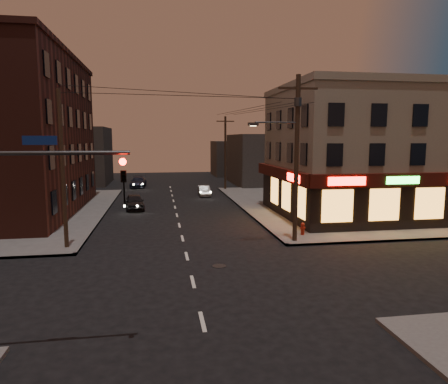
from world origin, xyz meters
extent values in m
plane|color=black|center=(0.00, 0.00, 0.00)|extent=(120.00, 120.00, 0.00)
cube|color=#514F4C|center=(18.00, 19.00, 0.07)|extent=(24.00, 28.00, 0.15)
cube|color=gray|center=(16.00, 13.50, 5.15)|extent=(15.00, 12.00, 10.00)
cube|color=gray|center=(16.00, 13.50, 10.40)|extent=(15.20, 12.20, 0.50)
cube|color=black|center=(16.00, 7.55, 1.85)|extent=(15.12, 0.25, 3.40)
cube|color=black|center=(8.55, 13.50, 1.85)|extent=(0.25, 12.12, 3.40)
cube|color=#3B0F09|center=(16.00, 7.25, 3.65)|extent=(15.60, 0.50, 0.90)
cube|color=#3B0F09|center=(8.25, 13.50, 3.65)|extent=(0.50, 12.60, 0.90)
cube|color=#FF140C|center=(10.70, 6.98, 3.65)|extent=(2.60, 0.06, 0.55)
cube|color=#26FF3F|center=(14.70, 6.98, 3.65)|extent=(2.40, 0.06, 0.50)
cube|color=#FF140C|center=(7.98, 9.70, 3.65)|extent=(0.06, 2.60, 0.55)
cube|color=#FFA038|center=(15.40, 7.40, 1.95)|extent=(12.40, 0.08, 2.20)
cube|color=#FFA038|center=(8.40, 12.50, 1.95)|extent=(0.08, 8.40, 2.20)
cube|color=#461E16|center=(-14.50, 19.00, 6.65)|extent=(12.00, 20.00, 13.00)
cube|color=#3F3D3A|center=(14.00, 38.00, 3.50)|extent=(10.00, 12.00, 7.00)
cube|color=#3F3D3A|center=(-13.00, 42.00, 4.00)|extent=(9.00, 10.00, 8.00)
cube|color=#3F3D3A|center=(12.00, 52.00, 3.00)|extent=(8.00, 8.00, 6.00)
cylinder|color=#382619|center=(6.80, 5.80, 5.15)|extent=(0.28, 0.28, 10.00)
cube|color=#382619|center=(6.80, 5.80, 9.35)|extent=(2.40, 0.12, 0.12)
cylinder|color=#333538|center=(6.80, 5.80, 8.55)|extent=(0.44, 0.44, 0.50)
cylinder|color=#333538|center=(5.50, 5.80, 7.35)|extent=(2.60, 0.10, 0.10)
cube|color=#333538|center=(4.10, 5.80, 7.25)|extent=(0.60, 0.25, 0.18)
cube|color=#FFD88C|center=(4.10, 5.80, 7.15)|extent=(0.35, 0.15, 0.04)
cylinder|color=#382619|center=(6.80, 32.00, 4.65)|extent=(0.26, 0.26, 9.00)
cylinder|color=#382619|center=(-6.80, 6.50, 4.65)|extent=(0.24, 0.24, 9.00)
cylinder|color=#333538|center=(-4.40, -5.60, 6.00)|extent=(4.40, 0.12, 0.12)
imported|color=black|center=(-2.40, -5.60, 5.50)|extent=(0.16, 0.20, 1.00)
sphere|color=#FF0C05|center=(-2.40, -5.72, 5.75)|extent=(0.20, 0.20, 0.20)
cube|color=navy|center=(-4.60, -5.60, 6.35)|extent=(0.90, 0.05, 0.25)
imported|color=black|center=(-3.68, 19.45, 0.69)|extent=(2.04, 4.20, 1.38)
imported|color=gray|center=(3.55, 27.15, 0.58)|extent=(1.27, 3.55, 1.17)
imported|color=black|center=(-4.19, 36.65, 0.69)|extent=(2.13, 4.81, 1.37)
cylinder|color=maroon|center=(7.80, 7.11, 0.47)|extent=(0.24, 0.24, 0.65)
sphere|color=maroon|center=(7.80, 7.11, 0.83)|extent=(0.26, 0.26, 0.26)
cylinder|color=maroon|center=(7.80, 7.11, 0.60)|extent=(0.35, 0.13, 0.13)
cylinder|color=maroon|center=(7.80, 7.11, 0.60)|extent=(0.13, 0.35, 0.13)
camera|label=1|loc=(-1.39, -17.27, 6.39)|focal=32.00mm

